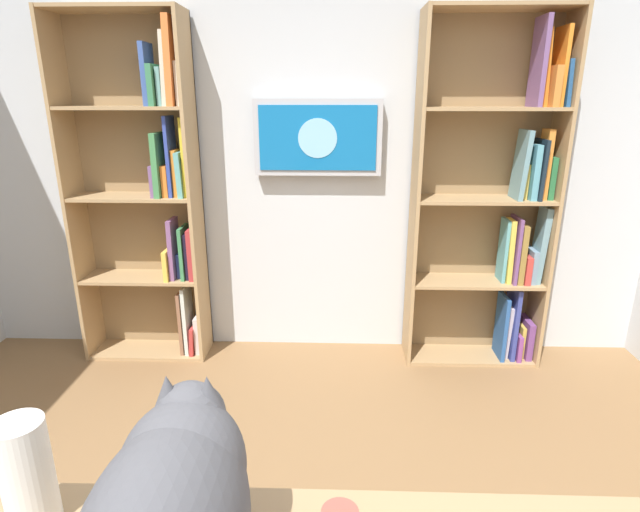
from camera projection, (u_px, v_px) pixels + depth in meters
wall_back at (308, 149)px, 3.16m from camera, size 4.52×0.06×2.70m
bookshelf_left at (498, 205)px, 3.07m from camera, size 0.85×0.28×2.14m
bookshelf_right at (150, 193)px, 3.12m from camera, size 0.79×0.28×2.15m
wall_mounted_tv at (318, 138)px, 3.06m from camera, size 0.78×0.07×0.46m
paper_towel_roll at (27, 473)px, 1.09m from camera, size 0.11×0.11×0.26m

